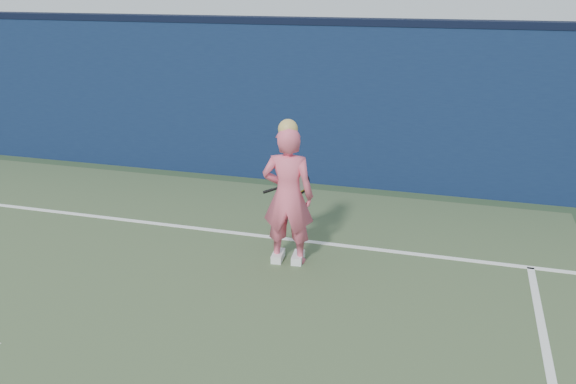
% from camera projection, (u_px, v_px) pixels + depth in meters
% --- Properties ---
extents(backstop_wall, '(24.00, 0.40, 2.50)m').
position_uv_depth(backstop_wall, '(222.00, 100.00, 10.14)').
color(backstop_wall, '#0E1C3E').
rests_on(backstop_wall, ground).
extents(wall_cap, '(24.00, 0.42, 0.10)m').
position_uv_depth(wall_cap, '(219.00, 19.00, 9.71)').
color(wall_cap, black).
rests_on(wall_cap, backstop_wall).
extents(player, '(0.63, 0.44, 1.71)m').
position_uv_depth(player, '(288.00, 195.00, 6.94)').
color(player, '#EE5C78').
rests_on(player, ground).
extents(racket, '(0.55, 0.28, 0.31)m').
position_uv_depth(racket, '(295.00, 183.00, 7.39)').
color(racket, black).
rests_on(racket, ground).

